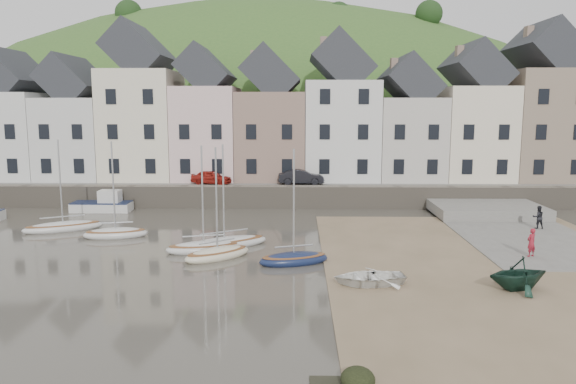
{
  "coord_description": "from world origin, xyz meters",
  "views": [
    {
      "loc": [
        0.65,
        -28.01,
        8.23
      ],
      "look_at": [
        0.0,
        6.0,
        3.0
      ],
      "focal_mm": 34.61,
      "sensor_mm": 36.0,
      "label": 1
    }
  ],
  "objects_px": {
    "rowboat_white": "(369,277)",
    "rowboat_green": "(518,273)",
    "person_red": "(531,242)",
    "car_right": "(301,177)",
    "car_left": "(211,177)",
    "person_dark": "(538,217)",
    "sailboat_0": "(63,227)"
  },
  "relations": [
    {
      "from": "rowboat_white",
      "to": "rowboat_green",
      "type": "relative_size",
      "value": 1.15
    },
    {
      "from": "person_red",
      "to": "car_right",
      "type": "bearing_deg",
      "value": -82.29
    },
    {
      "from": "car_left",
      "to": "person_dark",
      "type": "bearing_deg",
      "value": -98.02
    },
    {
      "from": "rowboat_white",
      "to": "person_dark",
      "type": "height_order",
      "value": "person_dark"
    },
    {
      "from": "sailboat_0",
      "to": "car_left",
      "type": "distance_m",
      "value": 14.16
    },
    {
      "from": "rowboat_green",
      "to": "person_dark",
      "type": "distance_m",
      "value": 14.05
    },
    {
      "from": "sailboat_0",
      "to": "car_right",
      "type": "xyz_separation_m",
      "value": [
        16.06,
        11.33,
        1.99
      ]
    },
    {
      "from": "rowboat_green",
      "to": "person_red",
      "type": "relative_size",
      "value": 1.85
    },
    {
      "from": "rowboat_green",
      "to": "car_right",
      "type": "xyz_separation_m",
      "value": [
        -9.67,
        23.21,
        1.42
      ]
    },
    {
      "from": "person_red",
      "to": "car_left",
      "type": "distance_m",
      "value": 27.0
    },
    {
      "from": "car_left",
      "to": "person_red",
      "type": "bearing_deg",
      "value": -115.08
    },
    {
      "from": "rowboat_white",
      "to": "person_dark",
      "type": "xyz_separation_m",
      "value": [
        12.86,
        11.98,
        0.48
      ]
    },
    {
      "from": "rowboat_green",
      "to": "car_left",
      "type": "height_order",
      "value": "car_left"
    },
    {
      "from": "person_dark",
      "to": "rowboat_green",
      "type": "bearing_deg",
      "value": 64.45
    },
    {
      "from": "car_left",
      "to": "rowboat_green",
      "type": "bearing_deg",
      "value": -126.93
    },
    {
      "from": "rowboat_green",
      "to": "car_right",
      "type": "height_order",
      "value": "car_right"
    },
    {
      "from": "person_dark",
      "to": "car_right",
      "type": "distance_m",
      "value": 19.18
    },
    {
      "from": "person_red",
      "to": "car_left",
      "type": "height_order",
      "value": "car_left"
    },
    {
      "from": "person_red",
      "to": "car_right",
      "type": "height_order",
      "value": "car_right"
    },
    {
      "from": "car_left",
      "to": "sailboat_0",
      "type": "bearing_deg",
      "value": 160.0
    },
    {
      "from": "rowboat_white",
      "to": "person_red",
      "type": "distance_m",
      "value": 10.63
    },
    {
      "from": "sailboat_0",
      "to": "rowboat_white",
      "type": "height_order",
      "value": "sailboat_0"
    },
    {
      "from": "rowboat_white",
      "to": "car_right",
      "type": "distance_m",
      "value": 22.87
    },
    {
      "from": "car_right",
      "to": "person_dark",
      "type": "bearing_deg",
      "value": -125.92
    },
    {
      "from": "rowboat_white",
      "to": "car_left",
      "type": "relative_size",
      "value": 0.95
    },
    {
      "from": "person_dark",
      "to": "rowboat_white",
      "type": "bearing_deg",
      "value": 43.75
    },
    {
      "from": "sailboat_0",
      "to": "person_dark",
      "type": "relative_size",
      "value": 4.1
    },
    {
      "from": "sailboat_0",
      "to": "rowboat_green",
      "type": "relative_size",
      "value": 2.18
    },
    {
      "from": "sailboat_0",
      "to": "rowboat_green",
      "type": "bearing_deg",
      "value": -24.77
    },
    {
      "from": "sailboat_0",
      "to": "car_left",
      "type": "relative_size",
      "value": 1.8
    },
    {
      "from": "car_right",
      "to": "rowboat_green",
      "type": "bearing_deg",
      "value": -159.58
    },
    {
      "from": "sailboat_0",
      "to": "car_right",
      "type": "distance_m",
      "value": 19.76
    }
  ]
}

